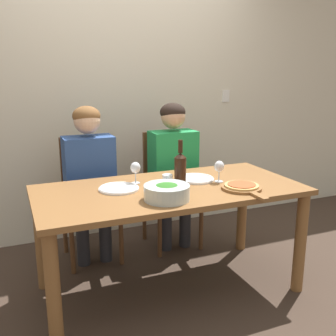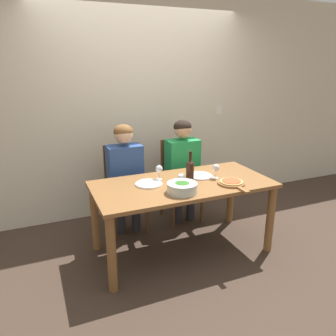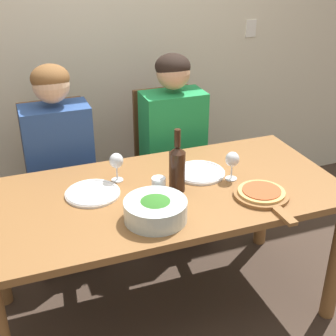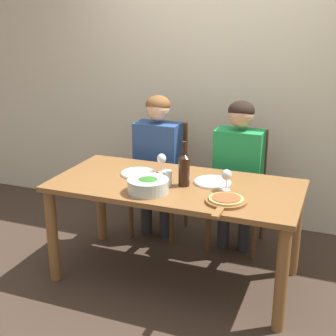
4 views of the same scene
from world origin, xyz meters
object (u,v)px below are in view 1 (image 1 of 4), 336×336
(wine_glass_left, at_px, (135,169))
(wine_glass_right, at_px, (219,167))
(wine_bottle, at_px, (180,169))
(dinner_plate_left, at_px, (119,188))
(chair_left, at_px, (88,194))
(water_tumbler, at_px, (167,183))
(pizza_on_board, at_px, (242,187))
(person_woman, at_px, (90,170))
(chair_right, at_px, (169,185))
(dinner_plate_right, at_px, (196,179))
(broccoli_bowl, at_px, (167,192))
(person_man, at_px, (174,162))

(wine_glass_left, bearing_deg, wine_glass_right, -18.90)
(wine_bottle, relative_size, dinner_plate_left, 1.21)
(chair_left, distance_m, wine_glass_left, 0.69)
(water_tumbler, bearing_deg, wine_bottle, 21.21)
(wine_glass_left, bearing_deg, pizza_on_board, -33.83)
(person_woman, bearing_deg, chair_right, 9.26)
(wine_bottle, height_order, dinner_plate_left, wine_bottle)
(chair_left, height_order, wine_glass_left, chair_left)
(wine_bottle, xyz_separation_m, dinner_plate_right, (0.17, 0.12, -0.12))
(chair_right, relative_size, water_tumbler, 9.06)
(pizza_on_board, bearing_deg, person_woman, 133.86)
(chair_right, distance_m, broccoli_bowl, 1.09)
(broccoli_bowl, relative_size, pizza_on_board, 0.69)
(chair_left, xyz_separation_m, dinner_plate_left, (0.08, -0.67, 0.23))
(pizza_on_board, bearing_deg, wine_bottle, 149.71)
(wine_bottle, bearing_deg, chair_right, 72.91)
(pizza_on_board, relative_size, wine_glass_left, 2.67)
(wine_glass_right, distance_m, water_tumbler, 0.41)
(chair_left, xyz_separation_m, broccoli_bowl, (0.29, -0.97, 0.27))
(broccoli_bowl, height_order, wine_glass_right, wine_glass_right)
(dinner_plate_right, bearing_deg, person_man, 83.34)
(pizza_on_board, bearing_deg, person_man, 97.81)
(wine_bottle, distance_m, dinner_plate_right, 0.24)
(person_woman, bearing_deg, broccoli_bowl, -71.44)
(wine_bottle, xyz_separation_m, water_tumbler, (-0.11, -0.04, -0.07))
(person_woman, height_order, dinner_plate_right, person_woman)
(wine_glass_left, height_order, wine_glass_right, same)
(wine_bottle, bearing_deg, person_man, 70.11)
(chair_left, height_order, person_woman, person_woman)
(chair_left, bearing_deg, broccoli_bowl, -73.51)
(chair_right, xyz_separation_m, wine_glass_left, (-0.48, -0.57, 0.32))
(chair_right, relative_size, wine_bottle, 3.09)
(dinner_plate_left, distance_m, dinner_plate_right, 0.57)
(wine_bottle, height_order, broccoli_bowl, wine_bottle)
(dinner_plate_right, bearing_deg, dinner_plate_left, -178.13)
(broccoli_bowl, distance_m, water_tumbler, 0.18)
(wine_bottle, bearing_deg, dinner_plate_right, 34.32)
(dinner_plate_left, height_order, pizza_on_board, pizza_on_board)
(dinner_plate_left, bearing_deg, chair_right, 46.59)
(chair_left, distance_m, wine_glass_right, 1.13)
(person_woman, height_order, pizza_on_board, person_woman)
(person_man, bearing_deg, dinner_plate_right, -96.66)
(chair_right, distance_m, wine_glass_right, 0.82)
(dinner_plate_left, distance_m, pizza_on_board, 0.81)
(person_man, xyz_separation_m, wine_bottle, (-0.24, -0.65, 0.12))
(person_man, height_order, wine_glass_left, person_man)
(person_woman, xyz_separation_m, pizza_on_board, (0.82, -0.86, 0.01))
(dinner_plate_left, height_order, dinner_plate_right, same)
(wine_bottle, bearing_deg, pizza_on_board, -30.29)
(person_man, relative_size, wine_glass_right, 8.24)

